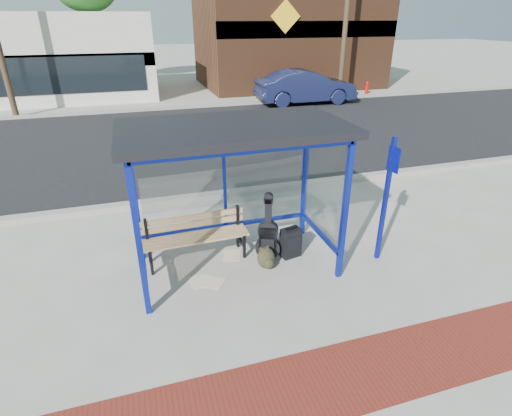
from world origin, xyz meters
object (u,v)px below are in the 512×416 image
object	(u,v)px
guitar_bag	(268,237)
backpack	(267,259)
fire_hydrant	(367,87)
bench	(195,234)
suitcase	(291,243)
parked_car	(306,87)

from	to	relation	value
guitar_bag	backpack	xyz separation A→B (m)	(-0.12, -0.28, -0.25)
backpack	fire_hydrant	distance (m)	17.60
bench	suitcase	size ratio (longest dim) A/B	3.05
guitar_bag	parked_car	xyz separation A→B (m)	(6.12, 12.41, 0.36)
bench	fire_hydrant	distance (m)	17.76
bench	suitcase	world-z (taller)	bench
bench	fire_hydrant	world-z (taller)	bench
backpack	parked_car	xyz separation A→B (m)	(6.23, 12.69, 0.61)
parked_car	fire_hydrant	size ratio (longest dim) A/B	7.22
suitcase	backpack	world-z (taller)	suitcase
backpack	fire_hydrant	bearing A→B (deg)	46.09
guitar_bag	bench	bearing A→B (deg)	-174.61
suitcase	guitar_bag	bearing A→B (deg)	158.92
backpack	parked_car	distance (m)	14.15
guitar_bag	parked_car	world-z (taller)	parked_car
suitcase	fire_hydrant	world-z (taller)	fire_hydrant
bench	fire_hydrant	xyz separation A→B (m)	(11.54, 13.50, -0.12)
suitcase	parked_car	size ratio (longest dim) A/B	0.12
bench	parked_car	world-z (taller)	parked_car
bench	suitcase	bearing A→B (deg)	-17.11
suitcase	fire_hydrant	xyz separation A→B (m)	(9.96, 13.93, 0.09)
fire_hydrant	suitcase	bearing A→B (deg)	-125.56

